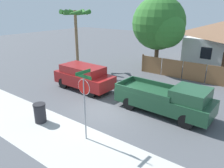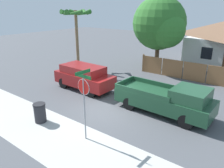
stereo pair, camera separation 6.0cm
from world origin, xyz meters
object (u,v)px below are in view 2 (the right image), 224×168
at_px(palm_tree, 76,18).
at_px(orange_pickup, 167,99).
at_px(oak_tree, 161,25).
at_px(red_suv, 84,77).
at_px(trash_bin, 40,113).
at_px(stop_sign, 84,94).

bearing_deg(palm_tree, orange_pickup, -18.92).
relative_size(oak_tree, red_suv, 1.46).
bearing_deg(trash_bin, palm_tree, 124.55).
bearing_deg(oak_tree, palm_tree, -145.52).
distance_m(oak_tree, palm_tree, 7.87).
bearing_deg(red_suv, stop_sign, -43.99).
height_order(red_suv, trash_bin, red_suv).
distance_m(oak_tree, orange_pickup, 10.01).
bearing_deg(stop_sign, red_suv, 137.89).
height_order(palm_tree, trash_bin, palm_tree).
relative_size(palm_tree, stop_sign, 1.69).
relative_size(red_suv, orange_pickup, 0.84).
height_order(oak_tree, palm_tree, oak_tree).
relative_size(oak_tree, trash_bin, 6.52).
relative_size(orange_pickup, stop_sign, 1.69).
bearing_deg(orange_pickup, stop_sign, -111.47).
xyz_separation_m(oak_tree, red_suv, (-1.99, -8.22, -3.30)).
xyz_separation_m(oak_tree, stop_sign, (2.61, -12.88, -2.03)).
relative_size(oak_tree, palm_tree, 1.22).
height_order(oak_tree, stop_sign, oak_tree).
xyz_separation_m(red_suv, trash_bin, (1.55, -4.98, -0.46)).
bearing_deg(red_suv, orange_pickup, 1.33).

